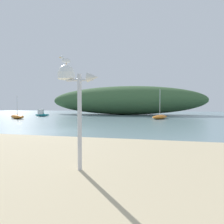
% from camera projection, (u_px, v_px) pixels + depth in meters
% --- Properties ---
extents(ground_plane, '(120.00, 120.00, 0.00)m').
position_uv_depth(ground_plane, '(62.00, 131.00, 14.96)').
color(ground_plane, gray).
extents(distant_hill, '(36.97, 10.92, 6.74)m').
position_uv_depth(distant_hill, '(125.00, 100.00, 43.93)').
color(distant_hill, '#3D6038').
rests_on(distant_hill, ground).
extents(mast_structure, '(1.20, 0.48, 3.02)m').
position_uv_depth(mast_structure, '(72.00, 84.00, 5.23)').
color(mast_structure, silver).
rests_on(mast_structure, beach_sand).
extents(seagull_on_radar, '(0.30, 0.29, 0.24)m').
position_uv_depth(seagull_on_radar, '(66.00, 60.00, 5.24)').
color(seagull_on_radar, orange).
rests_on(seagull_on_radar, mast_structure).
extents(sailboat_far_right, '(3.16, 4.48, 4.65)m').
position_uv_depth(sailboat_far_right, '(160.00, 117.00, 28.76)').
color(sailboat_far_right, orange).
rests_on(sailboat_far_right, ground).
extents(sailboat_mid_channel, '(3.95, 3.05, 3.67)m').
position_uv_depth(sailboat_mid_channel, '(17.00, 117.00, 29.10)').
color(sailboat_mid_channel, orange).
rests_on(sailboat_mid_channel, ground).
extents(motorboat_inner_mooring, '(2.92, 1.52, 1.38)m').
position_uv_depth(motorboat_inner_mooring, '(42.00, 114.00, 36.02)').
color(motorboat_inner_mooring, teal).
rests_on(motorboat_inner_mooring, ground).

